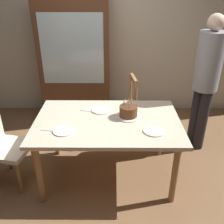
{
  "coord_description": "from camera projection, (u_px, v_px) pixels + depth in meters",
  "views": [
    {
      "loc": [
        0.06,
        -2.37,
        2.09
      ],
      "look_at": [
        0.05,
        0.0,
        0.86
      ],
      "focal_mm": 40.07,
      "sensor_mm": 36.0,
      "label": 1
    }
  ],
  "objects": [
    {
      "name": "chair_upholstered",
      "position": [
        1.0,
        142.0,
        2.75
      ],
      "size": [
        0.52,
        0.52,
        0.95
      ],
      "color": "beige",
      "rests_on": "ground"
    },
    {
      "name": "china_cabinet",
      "position": [
        75.0,
        62.0,
        4.01
      ],
      "size": [
        1.1,
        0.45,
        1.9
      ],
      "color": "#56331E",
      "rests_on": "ground"
    },
    {
      "name": "plate_near_celebrant",
      "position": [
        64.0,
        131.0,
        2.51
      ],
      "size": [
        0.22,
        0.22,
        0.01
      ],
      "primitive_type": "cylinder",
      "color": "silver",
      "rests_on": "dining_table"
    },
    {
      "name": "ground",
      "position": [
        108.0,
        174.0,
        3.07
      ],
      "size": [
        6.4,
        6.4,
        0.0
      ],
      "primitive_type": "plane",
      "color": "brown"
    },
    {
      "name": "fork_near_celebrant",
      "position": [
        48.0,
        130.0,
        2.53
      ],
      "size": [
        0.18,
        0.04,
        0.01
      ],
      "primitive_type": "cube",
      "rotation": [
        0.0,
        0.0,
        -0.15
      ],
      "color": "silver",
      "rests_on": "dining_table"
    },
    {
      "name": "back_wall",
      "position": [
        110.0,
        36.0,
        4.11
      ],
      "size": [
        6.4,
        0.1,
        2.6
      ],
      "primitive_type": "cube",
      "color": "beige",
      "rests_on": "ground"
    },
    {
      "name": "plate_far_side",
      "position": [
        101.0,
        110.0,
        2.92
      ],
      "size": [
        0.22,
        0.22,
        0.01
      ],
      "primitive_type": "cylinder",
      "color": "silver",
      "rests_on": "dining_table"
    },
    {
      "name": "plate_near_guest",
      "position": [
        154.0,
        131.0,
        2.51
      ],
      "size": [
        0.22,
        0.22,
        0.01
      ],
      "primitive_type": "cylinder",
      "color": "silver",
      "rests_on": "dining_table"
    },
    {
      "name": "dining_table",
      "position": [
        107.0,
        127.0,
        2.76
      ],
      "size": [
        1.58,
        1.02,
        0.76
      ],
      "color": "beige",
      "rests_on": "ground"
    },
    {
      "name": "fork_far_side",
      "position": [
        87.0,
        111.0,
        2.91
      ],
      "size": [
        0.18,
        0.06,
        0.01
      ],
      "primitive_type": "cube",
      "rotation": [
        0.0,
        0.0,
        -0.24
      ],
      "color": "silver",
      "rests_on": "dining_table"
    },
    {
      "name": "birthday_cake",
      "position": [
        128.0,
        112.0,
        2.76
      ],
      "size": [
        0.28,
        0.28,
        0.2
      ],
      "color": "silver",
      "rests_on": "dining_table"
    },
    {
      "name": "chair_spindle_back",
      "position": [
        121.0,
        110.0,
        3.6
      ],
      "size": [
        0.49,
        0.49,
        0.95
      ],
      "color": "#9E7042",
      "rests_on": "ground"
    },
    {
      "name": "person_guest",
      "position": [
        206.0,
        77.0,
        3.15
      ],
      "size": [
        0.32,
        0.32,
        1.79
      ],
      "color": "#262328",
      "rests_on": "ground"
    }
  ]
}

